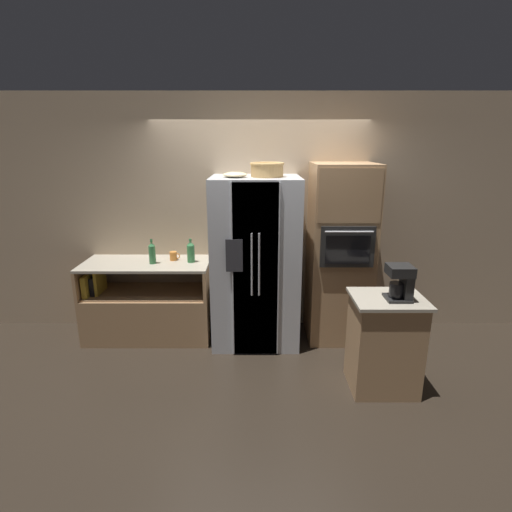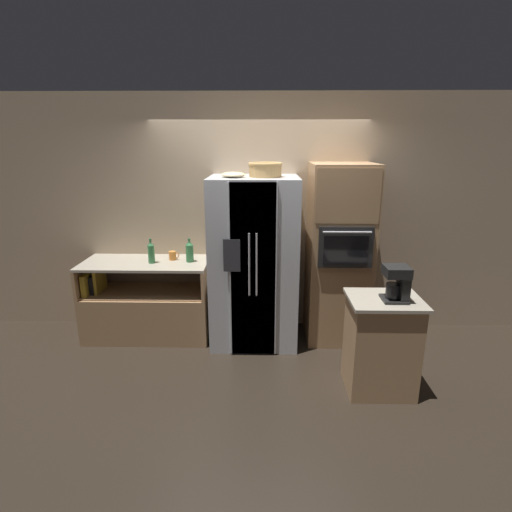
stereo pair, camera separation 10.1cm
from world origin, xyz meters
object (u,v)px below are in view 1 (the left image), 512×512
at_px(refrigerator, 254,262).
at_px(bottle_short, 189,252).
at_px(wicker_basket, 265,169).
at_px(mug, 172,256).
at_px(wall_oven, 338,254).
at_px(bottle_tall, 150,253).
at_px(coffee_maker, 400,281).
at_px(fruit_bowl, 233,175).

xyz_separation_m(refrigerator, bottle_short, (-0.74, 0.09, 0.10)).
distance_m(refrigerator, wicker_basket, 1.04).
distance_m(wicker_basket, mug, 1.49).
xyz_separation_m(wall_oven, bottle_tall, (-2.14, -0.04, 0.02)).
bearing_deg(coffee_maker, mug, 151.95).
height_order(mug, coffee_maker, coffee_maker).
relative_size(wicker_basket, mug, 3.02).
bearing_deg(fruit_bowl, bottle_short, 162.32).
bearing_deg(mug, bottle_tall, -148.93).
height_order(bottle_tall, mug, bottle_tall).
bearing_deg(fruit_bowl, wall_oven, 7.34).
distance_m(wicker_basket, bottle_tall, 1.60).
height_order(bottle_short, mug, bottle_short).
bearing_deg(refrigerator, bottle_tall, 178.36).
distance_m(bottle_tall, mug, 0.26).
relative_size(refrigerator, coffee_maker, 6.04).
xyz_separation_m(bottle_tall, bottle_short, (0.43, 0.06, -0.00)).
xyz_separation_m(wall_oven, wicker_basket, (-0.84, -0.09, 0.96)).
relative_size(fruit_bowl, bottle_short, 0.93).
bearing_deg(wicker_basket, mug, 170.51).
bearing_deg(coffee_maker, wall_oven, 105.78).
height_order(refrigerator, wall_oven, wall_oven).
bearing_deg(bottle_short, fruit_bowl, -17.68).
distance_m(fruit_bowl, bottle_short, 1.04).
xyz_separation_m(bottle_tall, coffee_maker, (2.45, -1.06, 0.04)).
bearing_deg(refrigerator, wicker_basket, -8.61).
relative_size(bottle_short, coffee_maker, 0.87).
xyz_separation_m(wicker_basket, bottle_tall, (-1.29, 0.05, -0.93)).
height_order(wall_oven, wicker_basket, wicker_basket).
relative_size(wall_oven, coffee_maker, 6.48).
bearing_deg(bottle_tall, fruit_bowl, -6.59).
relative_size(wicker_basket, coffee_maker, 1.15).
distance_m(refrigerator, coffee_maker, 1.65).
distance_m(wall_oven, bottle_short, 1.71).
relative_size(wall_oven, fruit_bowl, 7.98).
distance_m(wall_oven, coffee_maker, 1.15).
xyz_separation_m(bottle_short, coffee_maker, (2.02, -1.12, 0.04)).
relative_size(bottle_short, mug, 2.28).
distance_m(wall_oven, mug, 1.93).
bearing_deg(wall_oven, refrigerator, -175.57).
distance_m(wall_oven, bottle_tall, 2.14).
bearing_deg(coffee_maker, fruit_bowl, 147.45).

